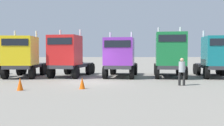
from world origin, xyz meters
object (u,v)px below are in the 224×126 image
semi_truck_yellow (23,56)px  semi_truck_red (68,56)px  semi_truck_green (170,54)px  traffic_cone_far (20,84)px  semi_truck_purple (120,57)px  visitor_with_camera (182,69)px  semi_truck_teal (217,56)px  traffic_cone_near (82,83)px

semi_truck_yellow → semi_truck_red: 3.86m
semi_truck_green → traffic_cone_far: semi_truck_green is taller
semi_truck_yellow → semi_truck_purple: 8.42m
semi_truck_green → semi_truck_purple: bearing=-84.4°
visitor_with_camera → semi_truck_green: bearing=9.6°
semi_truck_green → semi_truck_red: bearing=-84.2°
semi_truck_yellow → semi_truck_red: bearing=93.3°
semi_truck_teal → visitor_with_camera: 6.54m
semi_truck_teal → visitor_with_camera: size_ratio=3.35×
semi_truck_teal → traffic_cone_near: (-10.88, -6.06, -1.52)m
semi_truck_yellow → semi_truck_red: size_ratio=0.92×
semi_truck_purple → visitor_with_camera: size_ratio=3.61×
semi_truck_purple → traffic_cone_far: size_ratio=8.98×
semi_truck_teal → visitor_with_camera: bearing=-34.2°
semi_truck_red → semi_truck_teal: bearing=98.7°
semi_truck_purple → traffic_cone_near: size_ratio=9.55×
traffic_cone_far → semi_truck_green: bearing=33.1°
semi_truck_purple → visitor_with_camera: semi_truck_purple is taller
semi_truck_green → traffic_cone_far: (-10.39, -6.77, -1.64)m
semi_truck_red → traffic_cone_far: bearing=0.7°
semi_truck_purple → semi_truck_green: bearing=95.7°
traffic_cone_near → semi_truck_green: bearing=42.3°
visitor_with_camera → traffic_cone_far: visitor_with_camera is taller
semi_truck_yellow → semi_truck_green: 12.68m
semi_truck_red → visitor_with_camera: size_ratio=3.53×
traffic_cone_near → traffic_cone_far: traffic_cone_far is taller
semi_truck_purple → semi_truck_teal: (8.25, -0.54, 0.10)m
semi_truck_purple → semi_truck_green: (4.25, -0.33, 0.24)m
semi_truck_red → semi_truck_yellow: bearing=-73.2°
semi_truck_red → semi_truck_purple: semi_truck_red is taller
semi_truck_red → semi_truck_teal: semi_truck_red is taller
semi_truck_teal → traffic_cone_far: size_ratio=8.32×
traffic_cone_near → semi_truck_purple: bearing=68.2°
semi_truck_red → traffic_cone_far: 7.74m
semi_truck_teal → visitor_with_camera: (-4.48, -4.70, -0.80)m
semi_truck_green → traffic_cone_near: bearing=-37.7°
semi_truck_red → semi_truck_purple: (4.57, -0.33, -0.11)m
semi_truck_green → semi_truck_teal: size_ratio=1.04×
visitor_with_camera → traffic_cone_far: bearing=116.0°
semi_truck_yellow → traffic_cone_far: bearing=16.9°
traffic_cone_far → visitor_with_camera: bearing=10.7°
visitor_with_camera → semi_truck_teal: bearing=-28.3°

